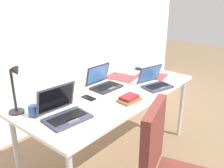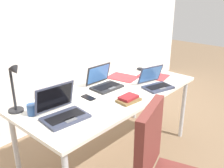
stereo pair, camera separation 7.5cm
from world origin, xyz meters
name	(u,v)px [view 1 (the left image)]	position (x,y,z in m)	size (l,w,h in m)	color
ground_plane	(112,157)	(0.00, 0.00, 0.00)	(12.00, 12.00, 0.00)	#7A6047
wall_back	(37,21)	(0.00, 1.10, 1.30)	(6.00, 0.13, 2.60)	silver
desk	(112,97)	(0.00, 0.00, 0.68)	(1.80, 0.80, 0.74)	silver
desk_lamp	(16,91)	(-0.80, 0.28, 0.94)	(0.12, 0.18, 0.40)	black
laptop_back_right	(104,83)	(0.04, 0.14, 0.78)	(0.30, 0.26, 0.21)	#232326
laptop_by_keyboard	(155,83)	(0.38, -0.24, 0.78)	(0.33, 0.32, 0.20)	#33384C
laptop_back_left	(64,112)	(-0.61, -0.04, 0.79)	(0.36, 0.32, 0.24)	#33384C
computer_mouse	(138,69)	(0.72, 0.19, 0.76)	(0.06, 0.10, 0.03)	black
cell_phone	(89,98)	(-0.25, 0.07, 0.74)	(0.06, 0.14, 0.01)	black
pill_bottle	(44,96)	(-0.52, 0.34, 0.78)	(0.04, 0.04, 0.08)	gold
book_stack	(129,99)	(-0.06, -0.24, 0.76)	(0.21, 0.15, 0.05)	brown
paper_folder_front_left	(152,75)	(0.64, -0.04, 0.74)	(0.23, 0.31, 0.01)	red
paper_folder_center	(121,77)	(0.37, 0.18, 0.74)	(0.23, 0.31, 0.01)	red
coffee_mug	(33,111)	(-0.74, 0.16, 0.78)	(0.11, 0.08, 0.09)	#2D518C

